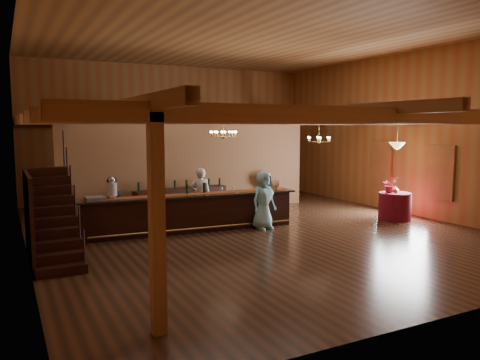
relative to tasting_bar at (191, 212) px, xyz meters
name	(u,v)px	position (x,y,z in m)	size (l,w,h in m)	color
floor	(251,229)	(1.64, -0.61, -0.54)	(14.00, 14.00, 0.00)	#462919
ceiling	(252,37)	(1.64, -0.61, 4.96)	(14.00, 14.00, 0.00)	#A9743A
wall_back	(172,132)	(1.64, 6.39, 2.21)	(12.00, 0.10, 5.50)	#9F572B
wall_front	(467,143)	(1.64, -7.61, 2.21)	(12.00, 0.10, 5.50)	#9F572B
wall_left	(21,137)	(-4.36, -0.61, 2.21)	(0.10, 14.00, 5.50)	#9F572B
wall_right	(404,134)	(7.64, -0.61, 2.21)	(0.10, 14.00, 5.50)	#9F572B
beam_grid	(243,118)	(1.64, -0.10, 2.70)	(11.90, 13.90, 0.39)	#A5602E
support_posts	(260,177)	(1.64, -1.11, 1.06)	(9.20, 10.20, 3.20)	#A5602E
partition_wall	(191,168)	(1.14, 2.89, 1.01)	(9.00, 0.18, 3.10)	brown
window_right_front	(440,173)	(7.59, -2.21, 1.01)	(0.12, 1.05, 1.75)	white
window_right_back	(381,166)	(7.59, 0.39, 1.01)	(0.12, 1.05, 1.75)	white
staircase	(53,216)	(-3.81, -1.35, 0.46)	(1.00, 2.80, 2.00)	black
backroom_boxes	(178,190)	(1.35, 4.89, -0.01)	(4.10, 0.60, 1.10)	black
tasting_bar	(191,212)	(0.00, 0.00, 0.00)	(6.41, 1.26, 1.07)	black
beverage_dispenser	(112,188)	(-2.18, 0.21, 0.81)	(0.26, 0.26, 0.60)	silver
glass_rack_tray	(95,199)	(-2.64, 0.14, 0.57)	(0.50, 0.50, 0.10)	gray
raffle_drum	(274,184)	(2.62, -0.24, 0.70)	(0.34, 0.24, 0.30)	#A57041
bar_bottle_0	(187,189)	(-0.07, 0.13, 0.67)	(0.07, 0.07, 0.30)	black
bar_bottle_1	(204,188)	(0.44, 0.09, 0.67)	(0.07, 0.07, 0.30)	black
bar_bottle_2	(204,188)	(0.46, 0.09, 0.67)	(0.07, 0.07, 0.30)	black
backbar_shelf	(181,202)	(0.57, 2.43, -0.08)	(3.28, 0.51, 0.92)	black
round_table	(395,206)	(6.45, -1.46, -0.10)	(1.02, 1.02, 0.88)	maroon
chandelier_left	(223,134)	(1.19, 0.35, 2.24)	(0.80, 0.80, 0.57)	tan
chandelier_right	(319,139)	(4.82, 0.48, 2.04)	(0.80, 0.80, 0.78)	tan
pendant_lamp	(397,145)	(6.45, -1.46, 1.86)	(0.52, 0.52, 0.90)	tan
bartender	(201,196)	(0.63, 0.82, 0.33)	(0.64, 0.42, 1.74)	white
staff_second	(111,206)	(-2.12, 0.69, 0.26)	(0.78, 0.61, 1.60)	black
guest	(264,200)	(1.99, -0.71, 0.31)	(0.83, 0.54, 1.71)	#8BD6E6
floor_plant	(262,189)	(3.88, 2.66, 0.14)	(0.75, 0.60, 1.36)	#2A5E29
table_flowers	(390,185)	(6.31, -1.33, 0.59)	(0.45, 0.39, 0.49)	#BB1E3E
table_vase	(396,187)	(6.49, -1.42, 0.51)	(0.16, 0.16, 0.33)	tan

